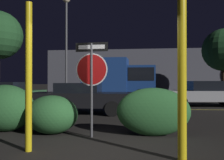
{
  "coord_description": "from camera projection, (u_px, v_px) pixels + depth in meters",
  "views": [
    {
      "loc": [
        0.82,
        -4.55,
        1.35
      ],
      "look_at": [
        -0.26,
        4.16,
        1.41
      ],
      "focal_mm": 40.0,
      "sensor_mm": 36.0,
      "label": 1
    }
  ],
  "objects": [
    {
      "name": "passing_car_2",
      "position": [
        82.0,
        98.0,
        10.67
      ],
      "size": [
        4.6,
        2.08,
        1.3
      ],
      "rotation": [
        0.0,
        0.0,
        -1.53
      ],
      "color": "black",
      "rests_on": "ground_plane"
    },
    {
      "name": "street_lamp",
      "position": [
        66.0,
        27.0,
        18.76
      ],
      "size": [
        0.54,
        0.54,
        7.85
      ],
      "color": "#4C4C51",
      "rests_on": "ground_plane"
    },
    {
      "name": "passing_car_1",
      "position": [
        11.0,
        93.0,
        15.41
      ],
      "size": [
        4.02,
        2.27,
        1.33
      ],
      "rotation": [
        0.0,
        0.0,
        -1.66
      ],
      "color": "#335B38",
      "rests_on": "ground_plane"
    },
    {
      "name": "tree_0",
      "position": [
        224.0,
        50.0,
        18.54
      ],
      "size": [
        3.14,
        3.14,
        5.3
      ],
      "color": "#422D1E",
      "rests_on": "ground_plane"
    },
    {
      "name": "delivery_truck",
      "position": [
        119.0,
        78.0,
        19.0
      ],
      "size": [
        5.5,
        2.53,
        3.13
      ],
      "rotation": [
        0.0,
        0.0,
        -1.59
      ],
      "color": "navy",
      "rests_on": "ground_plane"
    },
    {
      "name": "hedge_bush_2",
      "position": [
        52.0,
        115.0,
        6.46
      ],
      "size": [
        1.36,
        1.11,
        0.99
      ],
      "primitive_type": "ellipsoid",
      "color": "#2D6633",
      "rests_on": "ground_plane"
    },
    {
      "name": "yellow_pole_left",
      "position": [
        29.0,
        77.0,
        4.83
      ],
      "size": [
        0.13,
        0.13,
        2.89
      ],
      "primitive_type": "cylinder",
      "color": "yellow",
      "rests_on": "ground_plane"
    },
    {
      "name": "building_backdrop",
      "position": [
        162.0,
        73.0,
        25.7
      ],
      "size": [
        22.78,
        4.4,
        4.5
      ],
      "primitive_type": "cube",
      "color": "#4C4C56",
      "rests_on": "ground_plane"
    },
    {
      "name": "ground_plane",
      "position": [
        98.0,
        155.0,
        4.61
      ],
      "size": [
        260.0,
        260.0,
        0.0
      ],
      "primitive_type": "plane",
      "color": "black"
    },
    {
      "name": "passing_car_3",
      "position": [
        204.0,
        93.0,
        13.82
      ],
      "size": [
        4.77,
        2.29,
        1.39
      ],
      "rotation": [
        0.0,
        0.0,
        1.65
      ],
      "color": "#9E9EA3",
      "rests_on": "ground_plane"
    },
    {
      "name": "road_center_stripe",
      "position": [
        126.0,
        109.0,
        12.49
      ],
      "size": [
        36.18,
        0.12,
        0.01
      ],
      "primitive_type": "cube",
      "color": "gold",
      "rests_on": "ground_plane"
    },
    {
      "name": "stop_sign",
      "position": [
        92.0,
        70.0,
        6.07
      ],
      "size": [
        0.81,
        0.09,
        2.3
      ],
      "rotation": [
        0.0,
        0.0,
        -0.09
      ],
      "color": "#4C4C51",
      "rests_on": "ground_plane"
    },
    {
      "name": "yellow_pole_right",
      "position": [
        182.0,
        56.0,
        4.26
      ],
      "size": [
        0.15,
        0.15,
        3.58
      ],
      "primitive_type": "cylinder",
      "color": "yellow",
      "rests_on": "ground_plane"
    },
    {
      "name": "hedge_bush_1",
      "position": [
        5.0,
        108.0,
        6.8
      ],
      "size": [
        1.62,
        1.14,
        1.27
      ],
      "primitive_type": "ellipsoid",
      "color": "#2D6633",
      "rests_on": "ground_plane"
    },
    {
      "name": "hedge_bush_3",
      "position": [
        153.0,
        112.0,
        6.21
      ],
      "size": [
        1.83,
        0.74,
        1.2
      ],
      "primitive_type": "ellipsoid",
      "color": "#2D6633",
      "rests_on": "ground_plane"
    }
  ]
}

